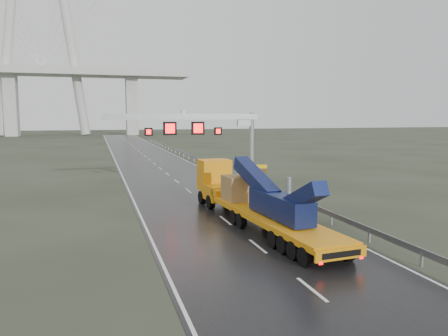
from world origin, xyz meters
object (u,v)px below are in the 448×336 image
object	(u,v)px
sign_gantry	(205,129)
striped_barrier	(248,182)
exit_sign_pair	(261,171)
heavy_haul_truck	(247,196)

from	to	relation	value
sign_gantry	striped_barrier	size ratio (longest dim) A/B	14.04
sign_gantry	exit_sign_pair	distance (m)	6.83
sign_gantry	striped_barrier	world-z (taller)	sign_gantry
exit_sign_pair	striped_barrier	distance (m)	1.76
heavy_haul_truck	exit_sign_pair	distance (m)	14.30
heavy_haul_truck	striped_barrier	distance (m)	13.53
sign_gantry	striped_barrier	bearing A→B (deg)	-20.61
sign_gantry	exit_sign_pair	bearing A→B (deg)	-12.48
sign_gantry	exit_sign_pair	world-z (taller)	sign_gantry
exit_sign_pair	striped_barrier	bearing A→B (deg)	-152.56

